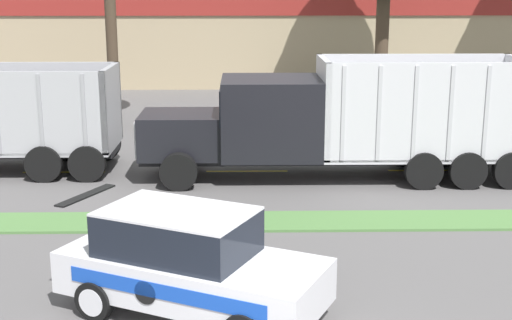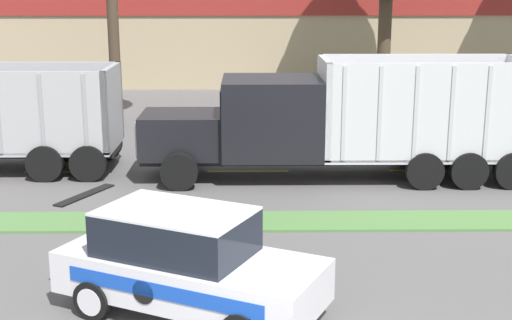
{
  "view_description": "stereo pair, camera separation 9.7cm",
  "coord_description": "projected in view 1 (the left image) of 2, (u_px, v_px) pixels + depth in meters",
  "views": [
    {
      "loc": [
        -0.17,
        -7.94,
        5.38
      ],
      "look_at": [
        0.13,
        7.77,
        1.5
      ],
      "focal_mm": 50.0,
      "sensor_mm": 36.0,
      "label": 1
    },
    {
      "loc": [
        -0.07,
        -7.94,
        5.38
      ],
      "look_at": [
        0.13,
        7.77,
        1.5
      ],
      "focal_mm": 50.0,
      "sensor_mm": 36.0,
      "label": 2
    }
  ],
  "objects": [
    {
      "name": "grass_verge",
      "position": [
        250.0,
        221.0,
        16.52
      ],
      "size": [
        120.0,
        1.37,
        0.06
      ],
      "primitive_type": "cube",
      "color": "#517F42",
      "rests_on": "ground_plane"
    },
    {
      "name": "dump_truck_trail",
      "position": [
        306.0,
        125.0,
        20.06
      ],
      "size": [
        10.78,
        2.81,
        3.4
      ],
      "color": "black",
      "rests_on": "ground_plane"
    },
    {
      "name": "store_building_backdrop",
      "position": [
        258.0,
        36.0,
        42.7
      ],
      "size": [
        31.56,
        12.1,
        4.67
      ],
      "color": "tan",
      "rests_on": "ground_plane"
    },
    {
      "name": "centre_line_5",
      "position": [
        428.0,
        170.0,
        21.18
      ],
      "size": [
        2.4,
        0.14,
        0.01
      ],
      "primitive_type": "cube",
      "color": "yellow",
      "rests_on": "ground_plane"
    },
    {
      "name": "centre_line_3",
      "position": [
        64.0,
        172.0,
        20.98
      ],
      "size": [
        2.4,
        0.14,
        0.01
      ],
      "primitive_type": "cube",
      "color": "yellow",
      "rests_on": "ground_plane"
    },
    {
      "name": "centre_line_4",
      "position": [
        247.0,
        171.0,
        21.08
      ],
      "size": [
        2.4,
        0.14,
        0.01
      ],
      "primitive_type": "cube",
      "color": "yellow",
      "rests_on": "ground_plane"
    },
    {
      "name": "rally_car",
      "position": [
        188.0,
        262.0,
        11.77
      ],
      "size": [
        4.75,
        3.55,
        1.83
      ],
      "color": "white",
      "rests_on": "ground_plane"
    }
  ]
}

